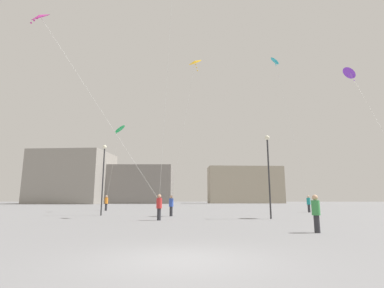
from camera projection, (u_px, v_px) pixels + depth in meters
The scene contains 16 objects.
ground_plane at pixel (181, 260), 6.93m from camera, with size 300.00×300.00×0.00m, color slate.
person_in_green at pixel (316, 212), 12.62m from camera, with size 0.35×0.35×1.60m.
person_in_orange at pixel (106, 202), 36.19m from camera, with size 0.40×0.40×1.85m.
person_in_teal at pixel (309, 203), 31.60m from camera, with size 0.39×0.39×1.79m.
person_in_blue at pixel (171, 205), 24.63m from camera, with size 0.37×0.37×1.70m.
person_in_red at pixel (159, 206), 19.91m from camera, with size 0.38×0.38×1.73m.
kite_cyan_diamond at pixel (276, 63), 27.29m from camera, with size 5.27×7.53×13.10m.
kite_violet_diamond at pixel (350, 73), 24.10m from camera, with size 0.95×7.07×10.81m.
kite_emerald_diamond at pixel (119, 129), 34.47m from camera, with size 2.74×4.06×8.74m.
kite_magenta_diamond at pixel (41, 18), 17.55m from camera, with size 7.51×5.27×11.28m.
kite_amber_diamond at pixel (195, 63), 24.72m from camera, with size 2.75×2.81×11.86m.
building_left_hall at pixel (73, 178), 89.71m from camera, with size 22.06×19.08×15.44m.
building_centre_hall at pixel (136, 185), 95.73m from camera, with size 23.82×16.73×11.71m.
building_right_hall at pixel (245, 185), 99.28m from camera, with size 25.08×10.14×12.11m.
lamppost_east at pixel (268, 164), 21.88m from camera, with size 0.36×0.36×6.15m.
lamppost_west at pixel (103, 169), 26.24m from camera, with size 0.36×0.36×6.22m.
Camera 1 is at (0.35, -7.31, 1.42)m, focal length 27.55 mm.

